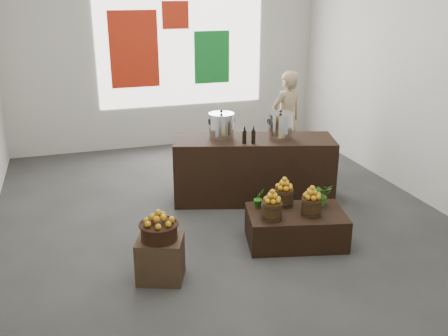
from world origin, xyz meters
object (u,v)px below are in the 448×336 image
object	(u,v)px
wicker_basket	(159,232)
counter	(253,169)
shopper	(286,119)
crate	(160,259)
stock_pot_center	(280,126)
stock_pot_left	(221,127)
display_table	(296,227)

from	to	relation	value
wicker_basket	counter	world-z (taller)	counter
wicker_basket	shopper	size ratio (longest dim) A/B	0.23
crate	stock_pot_center	world-z (taller)	stock_pot_center
shopper	wicker_basket	bearing A→B (deg)	31.93
counter	shopper	xyz separation A→B (m)	(1.07, 1.26, 0.37)
wicker_basket	counter	distance (m)	2.44
counter	stock_pot_center	distance (m)	0.74
stock_pot_left	shopper	world-z (taller)	shopper
counter	wicker_basket	bearing A→B (deg)	-118.62
display_table	stock_pot_center	size ratio (longest dim) A/B	3.31
wicker_basket	counter	bearing A→B (deg)	45.35
display_table	stock_pot_center	xyz separation A→B (m)	(0.33, 1.32, 0.91)
wicker_basket	stock_pot_left	xyz separation A→B (m)	(1.26, 1.87, 0.55)
counter	stock_pot_center	size ratio (longest dim) A/B	6.47
crate	wicker_basket	distance (m)	0.33
crate	stock_pot_center	xyz separation A→B (m)	(2.07, 1.64, 0.88)
display_table	stock_pot_left	distance (m)	1.86
counter	crate	bearing A→B (deg)	-118.62
display_table	stock_pot_left	world-z (taller)	stock_pot_left
display_table	counter	bearing A→B (deg)	103.72
stock_pot_center	shopper	distance (m)	1.56
stock_pot_left	shopper	bearing A→B (deg)	36.46
crate	display_table	distance (m)	1.77
shopper	counter	bearing A→B (deg)	34.39
wicker_basket	display_table	world-z (taller)	wicker_basket
crate	stock_pot_left	bearing A→B (deg)	55.88
crate	shopper	distance (m)	4.13
wicker_basket	display_table	size ratio (longest dim) A/B	0.33
stock_pot_left	stock_pot_center	distance (m)	0.83
crate	stock_pot_left	distance (m)	2.42
crate	shopper	world-z (taller)	shopper
wicker_basket	shopper	bearing A→B (deg)	47.02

